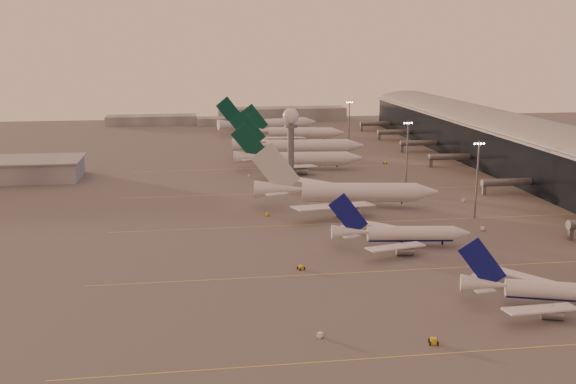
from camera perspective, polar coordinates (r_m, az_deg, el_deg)
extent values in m
plane|color=#565354|center=(157.37, 4.99, -8.10)|extent=(700.00, 700.00, 0.00)
cube|color=gold|center=(137.70, 21.02, -12.10)|extent=(180.00, 0.25, 0.02)
cube|color=gold|center=(175.22, 13.88, -6.23)|extent=(180.00, 0.25, 0.02)
cube|color=gold|center=(215.62, 9.42, -2.44)|extent=(180.00, 0.25, 0.02)
cube|color=gold|center=(257.55, 6.41, 0.15)|extent=(180.00, 0.25, 0.02)
cube|color=gold|center=(305.17, 4.04, 2.18)|extent=(180.00, 0.25, 0.02)
cube|color=black|center=(294.16, 20.83, 2.75)|extent=(36.00, 360.00, 18.00)
cylinder|color=slate|center=(292.86, 20.96, 4.49)|extent=(10.08, 360.00, 10.08)
cube|color=slate|center=(292.83, 20.97, 4.53)|extent=(40.00, 362.00, 0.80)
cube|color=slate|center=(208.53, 22.81, -3.19)|extent=(1.20, 1.20, 4.40)
cylinder|color=slate|center=(262.05, 18.29, 0.80)|extent=(22.00, 2.80, 2.80)
cube|color=slate|center=(258.22, 16.26, 0.24)|extent=(1.20, 1.20, 4.40)
cylinder|color=slate|center=(312.16, 13.75, 2.92)|extent=(22.00, 2.80, 2.80)
cube|color=slate|center=(308.96, 12.00, 2.48)|extent=(1.20, 1.20, 4.40)
cylinder|color=slate|center=(350.92, 11.20, 4.10)|extent=(22.00, 2.80, 2.80)
cube|color=slate|center=(348.08, 9.63, 3.71)|extent=(1.20, 1.20, 4.40)
cylinder|color=slate|center=(390.35, 9.16, 5.04)|extent=(22.00, 2.80, 2.80)
cube|color=slate|center=(387.79, 7.74, 4.69)|extent=(1.20, 1.20, 4.40)
cylinder|color=slate|center=(428.36, 7.57, 5.77)|extent=(22.00, 2.80, 2.80)
cube|color=slate|center=(426.03, 6.26, 5.45)|extent=(1.20, 1.20, 4.40)
cylinder|color=slate|center=(269.70, 0.23, 3.18)|extent=(2.60, 2.60, 22.00)
cylinder|color=slate|center=(268.02, 0.24, 5.61)|extent=(5.20, 5.20, 1.20)
sphere|color=silver|center=(267.56, 0.24, 6.44)|extent=(6.40, 6.40, 6.40)
cylinder|color=slate|center=(267.18, 0.24, 7.22)|extent=(0.16, 0.16, 2.00)
cylinder|color=slate|center=(221.60, 15.71, 0.99)|extent=(0.56, 0.56, 25.00)
cube|color=slate|center=(219.56, 15.90, 4.05)|extent=(3.60, 0.25, 0.25)
sphere|color=#FFEABF|center=(219.01, 15.53, 3.95)|extent=(0.56, 0.56, 0.56)
sphere|color=#FFEABF|center=(219.42, 15.77, 3.95)|extent=(0.56, 0.56, 0.56)
sphere|color=#FFEABF|center=(219.82, 16.01, 3.95)|extent=(0.56, 0.56, 0.56)
sphere|color=#FFEABF|center=(220.23, 16.25, 3.95)|extent=(0.56, 0.56, 0.56)
cylinder|color=slate|center=(270.25, 10.05, 3.33)|extent=(0.56, 0.56, 25.00)
cube|color=slate|center=(268.58, 10.15, 5.85)|extent=(3.60, 0.25, 0.25)
sphere|color=#FFEABF|center=(268.16, 9.84, 5.77)|extent=(0.56, 0.56, 0.56)
sphere|color=#FFEABF|center=(268.47, 10.04, 5.77)|extent=(0.56, 0.56, 0.56)
sphere|color=#FFEABF|center=(268.79, 10.25, 5.77)|extent=(0.56, 0.56, 0.56)
sphere|color=#FFEABF|center=(269.10, 10.45, 5.77)|extent=(0.56, 0.56, 0.56)
cylinder|color=slate|center=(355.43, 5.20, 5.70)|extent=(0.56, 0.56, 25.00)
cube|color=slate|center=(354.16, 5.24, 7.63)|extent=(3.60, 0.25, 0.25)
sphere|color=#FFEABF|center=(353.85, 5.00, 7.57)|extent=(0.56, 0.56, 0.56)
sphere|color=#FFEABF|center=(354.08, 5.16, 7.57)|extent=(0.56, 0.56, 0.56)
sphere|color=#FFEABF|center=(354.32, 5.32, 7.57)|extent=(0.56, 0.56, 0.56)
sphere|color=#FFEABF|center=(354.55, 5.48, 7.57)|extent=(0.56, 0.56, 0.56)
cube|color=slate|center=(466.66, -11.46, 6.01)|extent=(60.00, 18.00, 6.00)
cube|color=slate|center=(480.11, -0.55, 6.63)|extent=(90.00, 20.00, 9.00)
cube|color=slate|center=(456.76, -5.21, 6.01)|extent=(40.00, 15.00, 5.00)
cylinder|color=silver|center=(156.32, 22.05, -7.95)|extent=(22.57, 10.92, 3.84)
cylinder|color=navy|center=(156.62, 22.02, -8.25)|extent=(21.80, 9.76, 2.76)
cone|color=silver|center=(153.64, 16.16, -7.67)|extent=(10.19, 6.69, 3.84)
cube|color=silver|center=(146.83, 20.59, -9.45)|extent=(16.70, 6.32, 1.21)
cylinder|color=gray|center=(150.03, 21.44, -9.76)|extent=(4.93, 3.77, 2.49)
cube|color=gray|center=(149.63, 21.48, -9.38)|extent=(0.37, 0.34, 1.54)
cube|color=silver|center=(164.25, 19.49, -6.99)|extent=(13.91, 14.48, 1.21)
cylinder|color=gray|center=(163.24, 20.52, -7.85)|extent=(4.93, 3.77, 2.49)
cube|color=gray|center=(162.88, 20.55, -7.50)|extent=(0.37, 0.34, 1.54)
cube|color=navy|center=(152.04, 16.10, -5.99)|extent=(10.08, 3.74, 11.44)
cube|color=silver|center=(149.54, 16.33, -8.21)|extent=(4.53, 2.17, 0.25)
cube|color=silver|center=(157.69, 16.03, -7.09)|extent=(4.25, 4.24, 0.25)
cylinder|color=black|center=(158.88, 21.17, -8.53)|extent=(1.21, 0.84, 1.11)
cylinder|color=black|center=(154.82, 21.46, -9.12)|extent=(1.21, 0.84, 1.11)
cylinder|color=silver|center=(188.82, 10.32, -3.63)|extent=(24.03, 6.94, 4.04)
cylinder|color=navy|center=(189.08, 10.31, -3.89)|extent=(23.42, 5.76, 2.91)
cone|color=silver|center=(192.14, 14.47, -3.55)|extent=(5.05, 4.57, 4.04)
cone|color=silver|center=(186.07, 5.23, -3.56)|extent=(10.37, 5.24, 4.04)
cube|color=silver|center=(178.61, 9.10, -4.77)|extent=(17.44, 9.83, 1.27)
cylinder|color=gray|center=(181.89, 9.85, -5.09)|extent=(4.88, 3.17, 2.62)
cube|color=gray|center=(181.55, 9.86, -4.75)|extent=(0.35, 0.30, 1.61)
cube|color=silver|center=(197.36, 8.09, -3.04)|extent=(16.32, 13.12, 1.27)
cylinder|color=gray|center=(196.13, 9.02, -3.74)|extent=(4.88, 3.17, 2.62)
cube|color=gray|center=(195.81, 9.03, -3.42)|extent=(0.35, 0.30, 1.61)
cube|color=navy|center=(184.68, 5.11, -2.07)|extent=(11.04, 1.74, 12.03)
cube|color=silver|center=(181.67, 5.40, -3.93)|extent=(4.90, 3.11, 0.27)
cube|color=silver|center=(190.43, 5.09, -3.14)|extent=(4.78, 3.95, 0.27)
cylinder|color=black|center=(191.60, 12.94, -4.37)|extent=(0.53, 0.53, 1.06)
cylinder|color=black|center=(191.42, 9.59, -4.22)|extent=(1.23, 0.67, 1.17)
cylinder|color=black|center=(187.04, 9.85, -4.64)|extent=(1.23, 0.67, 1.17)
cylinder|color=silver|center=(230.30, 6.01, -0.28)|extent=(39.19, 12.03, 6.05)
cylinder|color=silver|center=(230.61, 6.00, -0.61)|extent=(38.16, 10.23, 4.36)
cone|color=silver|center=(233.60, 11.66, -0.29)|extent=(8.35, 7.15, 6.05)
cone|color=silver|center=(229.20, -0.84, -0.08)|extent=(16.98, 8.51, 6.05)
cube|color=silver|center=(214.24, 3.88, -1.52)|extent=(28.37, 15.14, 1.80)
cylinder|color=gray|center=(218.84, 5.04, -1.90)|extent=(8.02, 5.05, 3.93)
cube|color=gray|center=(218.49, 5.05, -1.55)|extent=(0.33, 0.29, 2.42)
cube|color=silver|center=(245.53, 3.47, 0.33)|extent=(26.07, 21.86, 1.80)
cylinder|color=gray|center=(242.65, 4.61, -0.43)|extent=(8.02, 5.05, 3.93)
cube|color=gray|center=(242.33, 4.61, -0.11)|extent=(0.33, 0.29, 2.42)
cube|color=#B6B9BF|center=(227.74, -1.05, 1.67)|extent=(16.62, 2.96, 17.95)
cube|color=silver|center=(221.88, -0.97, -0.47)|extent=(7.99, 4.88, 0.24)
cube|color=silver|center=(236.49, -0.87, 0.36)|extent=(7.75, 6.60, 0.24)
cylinder|color=black|center=(233.00, 9.59, -1.18)|extent=(0.49, 0.49, 0.98)
cylinder|color=black|center=(232.96, 5.18, -1.04)|extent=(1.14, 0.65, 1.07)
cylinder|color=black|center=(228.81, 5.26, -1.29)|extent=(1.14, 0.65, 1.07)
cylinder|color=silver|center=(295.80, 1.62, 2.65)|extent=(35.35, 8.94, 5.64)
cylinder|color=silver|center=(296.03, 1.62, 2.41)|extent=(34.50, 7.30, 4.06)
cone|color=silver|center=(298.15, 5.62, 2.68)|extent=(7.27, 6.26, 5.64)
cone|color=silver|center=(294.80, -3.20, 2.74)|extent=(15.14, 7.01, 5.64)
cube|color=silver|center=(281.00, 0.10, 1.92)|extent=(25.70, 15.17, 1.67)
cylinder|color=gray|center=(285.09, 0.92, 1.60)|extent=(7.09, 4.29, 3.67)
cube|color=gray|center=(284.84, 0.92, 1.86)|extent=(0.31, 0.27, 2.26)
cube|color=silver|center=(309.90, -0.18, 2.94)|extent=(24.43, 18.91, 1.67)
cylinder|color=gray|center=(307.12, 0.64, 2.41)|extent=(7.09, 4.29, 3.67)
cube|color=gray|center=(306.88, 0.65, 2.65)|extent=(0.31, 0.27, 2.26)
cube|color=#063529|center=(293.71, -3.36, 4.04)|extent=(15.48, 1.82, 16.69)
cube|color=silver|center=(288.11, -3.26, 2.54)|extent=(7.23, 4.75, 0.24)
cube|color=silver|center=(301.44, -3.24, 2.99)|extent=(7.10, 5.70, 0.24)
cylinder|color=black|center=(297.76, 4.17, 2.01)|extent=(0.49, 0.49, 0.97)
cylinder|color=black|center=(298.32, 1.04, 2.07)|extent=(1.11, 0.59, 1.07)
cylinder|color=black|center=(294.13, 1.10, 1.92)|extent=(1.11, 0.59, 1.07)
cylinder|color=silver|center=(326.16, 1.63, 3.69)|extent=(39.77, 9.97, 6.35)
cylinder|color=silver|center=(326.39, 1.63, 3.45)|extent=(38.82, 8.13, 4.57)
cone|color=silver|center=(328.88, 5.72, 3.71)|extent=(8.17, 7.03, 6.35)
cone|color=silver|center=(324.99, -3.29, 3.79)|extent=(17.02, 7.85, 6.35)
cube|color=silver|center=(309.41, 0.08, 2.99)|extent=(28.91, 17.12, 1.88)
cylinder|color=gray|center=(314.00, 0.92, 2.65)|extent=(7.97, 4.81, 4.13)
cube|color=gray|center=(313.73, 0.92, 2.92)|extent=(0.35, 0.30, 2.54)
cube|color=silver|center=(342.03, -0.22, 3.94)|extent=(27.51, 21.23, 1.88)
cylinder|color=gray|center=(338.85, 0.63, 3.40)|extent=(7.97, 4.81, 4.13)
cube|color=gray|center=(338.61, 0.63, 3.65)|extent=(0.35, 0.30, 2.54)
cube|color=#063529|center=(323.90, -3.46, 5.11)|extent=(17.42, 2.00, 18.78)
cube|color=silver|center=(317.45, -3.35, 3.60)|extent=(8.13, 5.36, 0.27)
cube|color=silver|center=(332.50, -3.34, 4.02)|extent=(7.99, 6.40, 0.27)
cylinder|color=black|center=(328.34, 4.23, 3.03)|extent=(0.55, 0.55, 1.09)
cylinder|color=black|center=(328.93, 1.04, 3.09)|extent=(1.25, 0.66, 1.20)
cylinder|color=black|center=(324.19, 1.10, 2.95)|extent=(1.25, 0.66, 1.20)
cylinder|color=silver|center=(379.19, 1.04, 4.90)|extent=(35.67, 12.91, 5.69)
cylinder|color=silver|center=(379.37, 1.04, 4.71)|extent=(34.65, 11.20, 4.09)
cone|color=silver|center=(378.81, 4.23, 4.86)|extent=(7.86, 6.98, 5.69)
cone|color=silver|center=(381.06, -2.73, 5.04)|extent=(15.65, 8.64, 5.69)
cube|color=silver|center=(365.18, -0.43, 4.44)|extent=(26.24, 12.75, 1.68)
cylinder|color=gray|center=(368.70, 0.28, 4.16)|extent=(7.44, 5.04, 3.70)
cube|color=gray|center=(368.50, 0.28, 4.36)|extent=(0.34, 0.30, 2.27)
cube|color=silver|center=(394.48, -0.12, 5.07)|extent=(23.42, 21.01, 1.68)
cylinder|color=gray|center=(391.07, 0.48, 4.65)|extent=(7.44, 5.04, 3.70)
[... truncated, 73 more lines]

